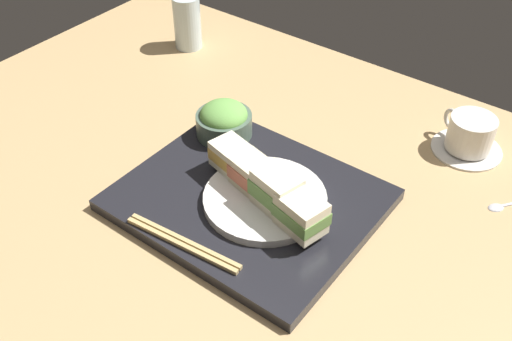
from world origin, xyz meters
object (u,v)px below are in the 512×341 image
at_px(sandwich_inner_far, 277,191).
at_px(coffee_cup, 470,136).
at_px(teaspoon, 501,205).
at_px(sandwich_farmost, 301,214).
at_px(sandwich_inner_near, 254,174).
at_px(salad_bowl, 224,120).
at_px(drinking_glass, 187,22).
at_px(sandwich_plate, 265,199).
at_px(chopsticks_pair, 183,243).
at_px(sandwich_nearmost, 233,157).

relative_size(sandwich_inner_far, coffee_cup, 0.68).
distance_m(sandwich_inner_far, teaspoon, 0.38).
xyz_separation_m(sandwich_farmost, teaspoon, (0.22, 0.27, -0.06)).
xyz_separation_m(sandwich_farmost, coffee_cup, (0.12, 0.38, -0.03)).
height_order(sandwich_inner_near, sandwich_farmost, sandwich_farmost).
bearing_deg(teaspoon, sandwich_farmost, -129.40).
xyz_separation_m(salad_bowl, drinking_glass, (-0.30, 0.24, 0.01)).
relative_size(sandwich_plate, chopsticks_pair, 0.99).
height_order(coffee_cup, teaspoon, coffee_cup).
bearing_deg(sandwich_nearmost, salad_bowl, 136.99).
distance_m(sandwich_plate, teaspoon, 0.40).
bearing_deg(sandwich_inner_far, sandwich_nearmost, 164.16).
distance_m(sandwich_inner_near, salad_bowl, 0.17).
distance_m(salad_bowl, drinking_glass, 0.39).
bearing_deg(sandwich_inner_near, chopsticks_pair, -95.57).
bearing_deg(teaspoon, drinking_glass, 173.11).
height_order(sandwich_nearmost, sandwich_inner_far, sandwich_inner_far).
distance_m(sandwich_farmost, salad_bowl, 0.29).
relative_size(salad_bowl, coffee_cup, 0.80).
xyz_separation_m(sandwich_plate, sandwich_farmost, (0.08, -0.02, 0.04)).
bearing_deg(chopsticks_pair, sandwich_inner_near, 84.43).
height_order(sandwich_inner_near, coffee_cup, sandwich_inner_near).
distance_m(sandwich_nearmost, teaspoon, 0.46).
bearing_deg(sandwich_nearmost, coffee_cup, 49.53).
bearing_deg(teaspoon, salad_bowl, -163.41).
height_order(salad_bowl, teaspoon, salad_bowl).
relative_size(sandwich_inner_far, teaspoon, 1.17).
bearing_deg(sandwich_nearmost, teaspoon, 29.62).
bearing_deg(coffee_cup, salad_bowl, -145.67).
xyz_separation_m(sandwich_inner_far, salad_bowl, (-0.20, 0.11, -0.02)).
relative_size(sandwich_plate, sandwich_inner_far, 2.29).
distance_m(sandwich_nearmost, sandwich_inner_far, 0.12).
distance_m(sandwich_nearmost, sandwich_farmost, 0.18).
height_order(sandwich_nearmost, coffee_cup, sandwich_nearmost).
relative_size(sandwich_nearmost, sandwich_inner_near, 1.00).
distance_m(sandwich_plate, drinking_glass, 0.59).
bearing_deg(chopsticks_pair, sandwich_plate, 73.75).
bearing_deg(sandwich_farmost, coffee_cup, 73.18).
xyz_separation_m(sandwich_nearmost, drinking_glass, (-0.39, 0.32, 0.00)).
xyz_separation_m(sandwich_plate, chopsticks_pair, (-0.04, -0.15, -0.00)).
relative_size(drinking_glass, teaspoon, 1.64).
distance_m(sandwich_inner_near, teaspoon, 0.42).
bearing_deg(sandwich_plate, coffee_cup, 60.78).
relative_size(sandwich_plate, sandwich_nearmost, 2.41).
bearing_deg(sandwich_plate, sandwich_inner_far, -15.84).
distance_m(sandwich_plate, salad_bowl, 0.20).
relative_size(sandwich_plate, drinking_glass, 1.64).
height_order(salad_bowl, drinking_glass, drinking_glass).
bearing_deg(teaspoon, chopsticks_pair, -131.51).
bearing_deg(coffee_cup, drinking_glass, -178.60).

